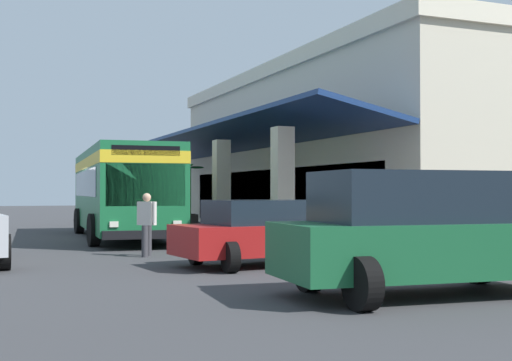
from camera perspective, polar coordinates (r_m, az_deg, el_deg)
The scene contains 8 objects.
ground at distance 27.84m, azimuth 4.00°, elevation -4.36°, with size 120.00×120.00×0.00m, color #38383A.
curb_strip at distance 28.05m, azimuth -4.95°, elevation -4.21°, with size 26.61×0.50×0.12m, color #9E998E.
plaza_building at distance 32.24m, azimuth 11.66°, elevation 2.46°, with size 22.48×16.72×7.11m.
transit_bus at distance 24.94m, azimuth -11.20°, elevation -0.48°, with size 11.35×3.30×3.34m.
parked_sedan_red at distance 15.34m, azimuth 1.25°, elevation -4.32°, with size 2.74×4.56×1.47m.
parked_suv_green at distance 11.16m, azimuth 14.02°, elevation -4.18°, with size 2.96×4.94×1.97m.
pedestrian at distance 17.65m, azimuth -9.14°, elevation -3.38°, with size 0.60×0.46×1.62m.
potted_palm at distance 33.76m, azimuth -5.59°, elevation -2.35°, with size 1.76×1.47×3.05m.
Camera 1 is at (24.97, -4.20, 1.65)m, focal length 47.78 mm.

